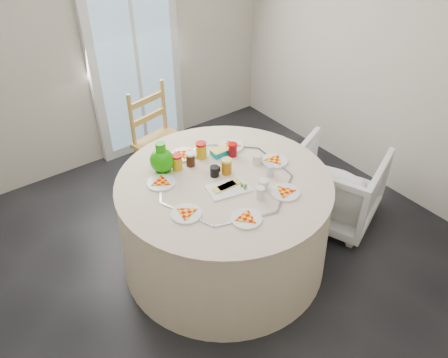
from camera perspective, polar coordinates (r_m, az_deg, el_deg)
floor at (r=3.67m, az=-1.03°, el=-10.78°), size 4.00×4.00×0.00m
wall_back at (r=4.50m, az=-16.99°, el=16.98°), size 4.00×0.02×2.60m
wall_right at (r=4.23m, az=22.13°, el=14.65°), size 0.02×4.00×2.60m
glass_door at (r=4.68m, az=-11.58°, el=15.25°), size 1.00×0.08×2.10m
table at (r=3.46m, az=0.00°, el=-5.67°), size 1.65×1.65×0.83m
wooden_chair at (r=4.21m, az=-7.76°, el=4.22°), size 0.55×0.54×1.04m
armchair at (r=3.97m, az=14.46°, el=-0.28°), size 0.92×0.94×0.76m
place_settings at (r=3.20m, az=0.00°, el=-0.43°), size 1.39×1.39×0.02m
jar_cluster at (r=3.36m, az=-2.56°, el=2.58°), size 0.56×0.38×0.15m
butter_tub at (r=3.47m, az=-0.61°, el=3.09°), size 0.13×0.10×0.05m
green_pitcher at (r=3.28m, az=-8.09°, el=2.24°), size 0.18×0.18×0.24m
cheese_platter at (r=3.12m, az=0.61°, el=-1.59°), size 0.34×0.25×0.04m
mugs_glasses at (r=3.24m, az=2.60°, el=0.84°), size 0.64×0.64×0.10m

